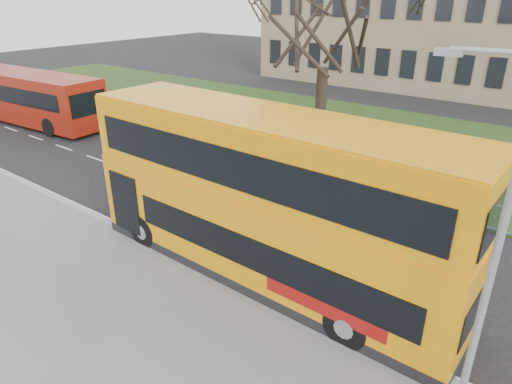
% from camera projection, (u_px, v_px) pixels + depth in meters
% --- Properties ---
extents(ground, '(120.00, 120.00, 0.00)m').
position_uv_depth(ground, '(244.00, 253.00, 15.40)').
color(ground, black).
rests_on(ground, ground).
extents(pavement, '(80.00, 10.50, 0.12)m').
position_uv_depth(pavement, '(59.00, 374.00, 10.49)').
color(pavement, slate).
rests_on(pavement, ground).
extents(kerb, '(80.00, 0.20, 0.14)m').
position_uv_depth(kerb, '(212.00, 272.00, 14.25)').
color(kerb, gray).
rests_on(kerb, ground).
extents(grass_verge, '(80.00, 15.40, 0.08)m').
position_uv_depth(grass_verge, '(403.00, 146.00, 25.73)').
color(grass_verge, '#223C15').
rests_on(grass_verge, ground).
extents(guard_railing, '(40.00, 0.12, 1.10)m').
position_uv_depth(guard_railing, '(338.00, 179.00, 19.95)').
color(guard_railing, '#7B9DDB').
rests_on(guard_railing, ground).
extents(bare_tree, '(7.54, 7.54, 10.77)m').
position_uv_depth(bare_tree, '(324.00, 49.00, 22.06)').
color(bare_tree, black).
rests_on(bare_tree, grass_verge).
extents(civic_building, '(30.00, 15.00, 14.00)m').
position_uv_depth(civic_building, '(446.00, 2.00, 40.64)').
color(civic_building, '#7E6C50').
rests_on(civic_building, ground).
extents(yellow_bus, '(11.98, 3.07, 5.00)m').
position_uv_depth(yellow_bus, '(266.00, 195.00, 13.20)').
color(yellow_bus, orange).
rests_on(yellow_bus, ground).
extents(red_bus, '(12.53, 3.81, 3.25)m').
position_uv_depth(red_bus, '(27.00, 96.00, 29.70)').
color(red_bus, maroon).
rests_on(red_bus, ground).
extents(street_lamp, '(1.53, 0.39, 7.26)m').
position_uv_depth(street_lamp, '(490.00, 254.00, 7.65)').
color(street_lamp, gray).
rests_on(street_lamp, pavement).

